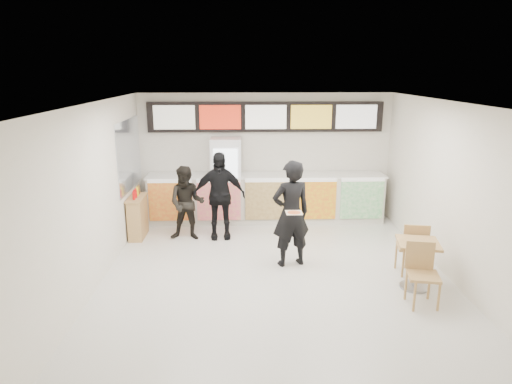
{
  "coord_description": "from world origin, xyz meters",
  "views": [
    {
      "loc": [
        -0.58,
        -7.31,
        3.5
      ],
      "look_at": [
        -0.3,
        1.2,
        1.22
      ],
      "focal_mm": 32.0,
      "sensor_mm": 36.0,
      "label": 1
    }
  ],
  "objects_px": {
    "drinks_fridge": "(226,180)",
    "cafe_table": "(417,256)",
    "customer_main": "(291,214)",
    "condiment_ledge": "(138,217)",
    "customer_left": "(187,203)",
    "customer_mid": "(219,196)",
    "service_counter": "(266,198)"
  },
  "relations": [
    {
      "from": "drinks_fridge",
      "to": "cafe_table",
      "type": "distance_m",
      "value": 4.84
    },
    {
      "from": "drinks_fridge",
      "to": "customer_main",
      "type": "xyz_separation_m",
      "value": [
        1.25,
        -2.57,
        -0.01
      ]
    },
    {
      "from": "customer_left",
      "to": "cafe_table",
      "type": "xyz_separation_m",
      "value": [
        4.01,
        -2.41,
        -0.23
      ]
    },
    {
      "from": "service_counter",
      "to": "cafe_table",
      "type": "bearing_deg",
      "value": -57.39
    },
    {
      "from": "customer_main",
      "to": "customer_mid",
      "type": "height_order",
      "value": "customer_main"
    },
    {
      "from": "customer_mid",
      "to": "customer_left",
      "type": "bearing_deg",
      "value": -176.78
    },
    {
      "from": "drinks_fridge",
      "to": "cafe_table",
      "type": "bearing_deg",
      "value": -48.08
    },
    {
      "from": "service_counter",
      "to": "customer_mid",
      "type": "xyz_separation_m",
      "value": [
        -1.06,
        -1.09,
        0.36
      ]
    },
    {
      "from": "customer_main",
      "to": "customer_left",
      "type": "bearing_deg",
      "value": -50.63
    },
    {
      "from": "cafe_table",
      "to": "condiment_ledge",
      "type": "relative_size",
      "value": 1.59
    },
    {
      "from": "condiment_ledge",
      "to": "service_counter",
      "type": "bearing_deg",
      "value": 19.33
    },
    {
      "from": "service_counter",
      "to": "customer_left",
      "type": "bearing_deg",
      "value": -146.15
    },
    {
      "from": "drinks_fridge",
      "to": "condiment_ledge",
      "type": "xyz_separation_m",
      "value": [
        -1.89,
        -1.01,
        -0.54
      ]
    },
    {
      "from": "customer_mid",
      "to": "customer_main",
      "type": "bearing_deg",
      "value": -49.88
    },
    {
      "from": "service_counter",
      "to": "customer_mid",
      "type": "relative_size",
      "value": 2.97
    },
    {
      "from": "drinks_fridge",
      "to": "condiment_ledge",
      "type": "height_order",
      "value": "drinks_fridge"
    },
    {
      "from": "service_counter",
      "to": "customer_main",
      "type": "relative_size",
      "value": 2.82
    },
    {
      "from": "drinks_fridge",
      "to": "customer_main",
      "type": "bearing_deg",
      "value": -64.13
    },
    {
      "from": "drinks_fridge",
      "to": "customer_left",
      "type": "relative_size",
      "value": 1.26
    },
    {
      "from": "customer_main",
      "to": "customer_mid",
      "type": "relative_size",
      "value": 1.05
    },
    {
      "from": "customer_main",
      "to": "customer_mid",
      "type": "bearing_deg",
      "value": -63.28
    },
    {
      "from": "cafe_table",
      "to": "drinks_fridge",
      "type": "bearing_deg",
      "value": 143.15
    },
    {
      "from": "customer_left",
      "to": "customer_mid",
      "type": "xyz_separation_m",
      "value": [
        0.67,
        0.07,
        0.14
      ]
    },
    {
      "from": "customer_main",
      "to": "condiment_ledge",
      "type": "relative_size",
      "value": 1.85
    },
    {
      "from": "customer_mid",
      "to": "cafe_table",
      "type": "xyz_separation_m",
      "value": [
        3.34,
        -2.48,
        -0.38
      ]
    },
    {
      "from": "service_counter",
      "to": "condiment_ledge",
      "type": "relative_size",
      "value": 5.21
    },
    {
      "from": "drinks_fridge",
      "to": "customer_left",
      "type": "distance_m",
      "value": 1.44
    },
    {
      "from": "drinks_fridge",
      "to": "service_counter",
      "type": "bearing_deg",
      "value": -0.99
    },
    {
      "from": "customer_main",
      "to": "cafe_table",
      "type": "xyz_separation_m",
      "value": [
        1.97,
        -1.01,
        -0.42
      ]
    },
    {
      "from": "customer_left",
      "to": "cafe_table",
      "type": "height_order",
      "value": "customer_left"
    },
    {
      "from": "customer_left",
      "to": "cafe_table",
      "type": "bearing_deg",
      "value": -26.38
    },
    {
      "from": "customer_mid",
      "to": "cafe_table",
      "type": "height_order",
      "value": "customer_mid"
    }
  ]
}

